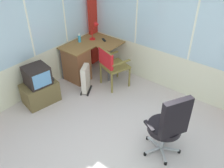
# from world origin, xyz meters

# --- Properties ---
(ground) EXTENTS (5.25, 5.78, 0.06)m
(ground) POSITION_xyz_m (0.00, 0.00, -0.03)
(ground) COLOR beige
(north_window_panel) EXTENTS (4.25, 0.07, 2.71)m
(north_window_panel) POSITION_xyz_m (0.00, 2.42, 1.36)
(north_window_panel) COLOR silver
(north_window_panel) RESTS_ON ground
(east_window_panel) EXTENTS (0.07, 4.78, 2.71)m
(east_window_panel) POSITION_xyz_m (2.15, -0.00, 1.35)
(east_window_panel) COLOR silver
(east_window_panel) RESTS_ON ground
(curtain_corner) EXTENTS (0.26, 0.07, 2.61)m
(curtain_corner) POSITION_xyz_m (2.02, 2.29, 1.31)
(curtain_corner) COLOR red
(curtain_corner) RESTS_ON ground
(desk) EXTENTS (1.15, 0.94, 0.77)m
(desk) POSITION_xyz_m (1.23, 2.06, 0.41)
(desk) COLOR olive
(desk) RESTS_ON ground
(desk_lamp) EXTENTS (0.22, 0.19, 0.39)m
(desk_lamp) POSITION_xyz_m (1.81, 2.02, 1.03)
(desk_lamp) COLOR red
(desk_lamp) RESTS_ON desk
(tv_remote) EXTENTS (0.11, 0.15, 0.02)m
(tv_remote) POSITION_xyz_m (1.85, 1.84, 0.78)
(tv_remote) COLOR black
(tv_remote) RESTS_ON desk
(spray_bottle) EXTENTS (0.06, 0.06, 0.22)m
(spray_bottle) POSITION_xyz_m (1.46, 2.20, 0.87)
(spray_bottle) COLOR #3DA6D7
(spray_bottle) RESTS_ON desk
(wooden_armchair) EXTENTS (0.61, 0.61, 0.88)m
(wooden_armchair) POSITION_xyz_m (1.42, 1.31, 0.57)
(wooden_armchair) COLOR olive
(wooden_armchair) RESTS_ON ground
(office_chair) EXTENTS (0.62, 0.60, 1.12)m
(office_chair) POSITION_xyz_m (0.51, -0.47, 0.62)
(office_chair) COLOR #B7B7BF
(office_chair) RESTS_ON ground
(tv_on_stand) EXTENTS (0.71, 0.55, 0.78)m
(tv_on_stand) POSITION_xyz_m (0.17, 2.05, 0.35)
(tv_on_stand) COLOR brown
(tv_on_stand) RESTS_ON ground
(space_heater) EXTENTS (0.40, 0.32, 0.59)m
(space_heater) POSITION_xyz_m (0.99, 1.61, 0.30)
(space_heater) COLOR silver
(space_heater) RESTS_ON ground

